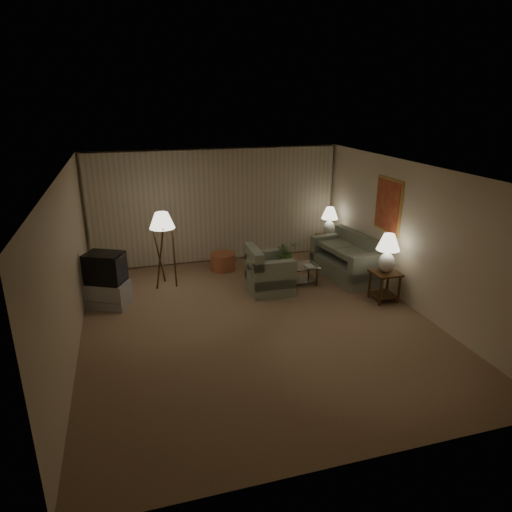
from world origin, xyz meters
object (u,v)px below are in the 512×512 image
Objects in this scene: vase at (286,263)px; sofa at (346,261)px; coffee_table at (293,272)px; table_lamp_near at (388,250)px; table_lamp_far at (330,219)px; floor_lamp at (164,248)px; side_table_far at (328,243)px; armchair at (270,274)px; ottoman at (223,261)px; side_table_near at (385,281)px; tv_cabinet at (108,294)px; crt_tv at (105,268)px.

sofa is at bearing 3.97° from vase.
coffee_table is at bearing -93.19° from sofa.
table_lamp_near is 1.10× the size of table_lamp_far.
vase is at bearing -15.93° from floor_lamp.
sofa reaches higher than vase.
side_table_far is at bearing 0.00° from table_lamp_far.
ottoman is (-0.66, 1.48, -0.18)m from armchair.
side_table_near is (0.15, -1.35, 0.03)m from sofa.
armchair is 1.64× the size of ottoman.
tv_cabinet is (-5.20, -1.37, -0.76)m from table_lamp_far.
crt_tv is 1.41× the size of ottoman.
armchair is 3.20m from tv_cabinet.
side_table_far is 2.68m from ottoman.
vase is (-1.59, 1.25, 0.09)m from side_table_near.
side_table_near is 0.78× the size of table_lamp_near.
tv_cabinet is at bearing -152.30° from ottoman.
crt_tv is at bearing -96.29° from sofa.
sofa reaches higher than tv_cabinet.
coffee_table is at bearing 0.00° from vase.
floor_lamp is at bearing 58.85° from crt_tv.
coffee_table is (0.57, 0.17, -0.10)m from armchair.
sofa is 2.13× the size of tv_cabinet.
table_lamp_near is 0.94× the size of crt_tv.
table_lamp_near reaches higher than side_table_far.
floor_lamp reaches higher than table_lamp_near.
sofa is 1.52m from table_lamp_near.
armchair is 2.38m from table_lamp_near.
ottoman is at bearing 54.74° from crt_tv.
side_table_near is at bearing 13.71° from crt_tv.
side_table_far reaches higher than tv_cabinet.
table_lamp_far reaches higher than armchair.
side_table_near reaches higher than ottoman.
coffee_table is 6.38× the size of vase.
side_table_near is 4.51m from floor_lamp.
table_lamp_far reaches higher than ottoman.
crt_tv is at bearing 166.67° from table_lamp_near.
vase is at bearing -93.65° from sofa.
sofa is 1.36m from side_table_near.
ottoman is at bearing -179.11° from table_lamp_far.
coffee_table is 2.75m from floor_lamp.
floor_lamp reaches higher than side_table_near.
side_table_far is 1.98m from coffee_table.
crt_tv reaches higher than ottoman.
side_table_near is at bearing -40.94° from coffee_table.
table_lamp_far is (0.00, 2.60, 0.60)m from side_table_near.
armchair is 1.36× the size of table_lamp_far.
coffee_table is 1.17× the size of tv_cabinet.
tv_cabinet is at bearing -148.19° from floor_lamp.
table_lamp_far is at bearing 41.78° from tv_cabinet.
table_lamp_near reaches higher than tv_cabinet.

